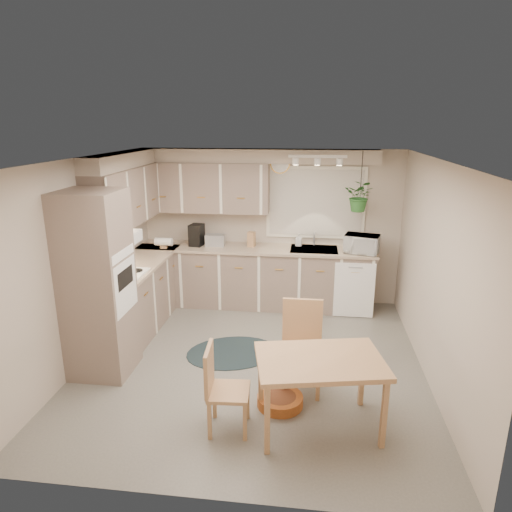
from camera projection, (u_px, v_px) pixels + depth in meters
name	position (u px, v px, depth m)	size (l,w,h in m)	color
floor	(252.00, 362.00, 5.50)	(4.20, 4.20, 0.00)	slate
ceiling	(252.00, 160.00, 4.81)	(4.20, 4.20, 0.00)	silver
wall_back	(270.00, 227.00, 7.15)	(4.00, 0.04, 2.40)	#BFB09E
wall_front	(212.00, 361.00, 3.16)	(4.00, 0.04, 2.40)	#BFB09E
wall_left	(85.00, 261.00, 5.39)	(0.04, 4.20, 2.40)	#BFB09E
wall_right	(436.00, 275.00, 4.92)	(0.04, 4.20, 2.40)	#BFB09E
base_cab_left	(141.00, 295.00, 6.40)	(0.60, 1.85, 0.90)	gray
base_cab_back	(255.00, 278.00, 7.10)	(3.60, 0.60, 0.90)	gray
counter_left	(139.00, 263.00, 6.27)	(0.64, 1.89, 0.04)	tan
counter_back	(255.00, 249.00, 6.96)	(3.64, 0.64, 0.04)	tan
oven_stack	(98.00, 285.00, 5.04)	(0.65, 0.65, 2.10)	gray
wall_oven_face	(125.00, 286.00, 5.00)	(0.02, 0.56, 0.58)	white
upper_cab_left	(128.00, 196.00, 6.15)	(0.35, 2.00, 0.75)	gray
upper_cab_back	(204.00, 187.00, 6.93)	(2.00, 0.35, 0.75)	gray
soffit_left	(123.00, 160.00, 6.01)	(0.30, 2.00, 0.20)	#BFB09E
soffit_back	(256.00, 156.00, 6.72)	(3.60, 0.30, 0.20)	#BFB09E
cooktop	(123.00, 275.00, 5.71)	(0.52, 0.58, 0.02)	white
range_hood	(118.00, 239.00, 5.59)	(0.40, 0.60, 0.14)	white
window_blinds	(316.00, 203.00, 6.93)	(1.40, 0.02, 1.00)	white
window_frame	(316.00, 203.00, 6.94)	(1.50, 0.02, 1.10)	white
sink	(314.00, 252.00, 6.87)	(0.70, 0.48, 0.10)	#ABAEB3
dishwasher_front	(354.00, 290.00, 6.64)	(0.58, 0.01, 0.83)	white
track_light_bar	(318.00, 156.00, 6.22)	(0.80, 0.04, 0.04)	white
wall_clock	(280.00, 164.00, 6.83)	(0.30, 0.30, 0.03)	gold
dining_table	(319.00, 393.00, 4.24)	(1.15, 0.76, 0.72)	tan
chair_left	(229.00, 389.00, 4.20)	(0.39, 0.39, 0.84)	tan
chair_back	(301.00, 349.00, 4.81)	(0.45, 0.45, 0.97)	tan
braided_rug	(232.00, 352.00, 5.72)	(1.15, 0.86, 0.01)	black
pet_bed	(280.00, 401.00, 4.65)	(0.47, 0.47, 0.11)	#B15323
microwave	(362.00, 242.00, 6.63)	(0.48, 0.27, 0.33)	white
soap_bottle	(299.00, 243.00, 7.01)	(0.09, 0.20, 0.09)	white
hanging_plant	(360.00, 199.00, 6.47)	(0.40, 0.45, 0.35)	#2B6528
coffee_maker	(197.00, 235.00, 7.02)	(0.19, 0.23, 0.33)	black
toaster	(215.00, 240.00, 7.03)	(0.29, 0.17, 0.18)	#ABAEB3
knife_block	(251.00, 239.00, 6.99)	(0.10, 0.10, 0.23)	tan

